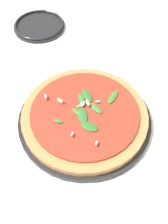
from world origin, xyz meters
The scene contains 3 objects.
ground_plane centered at (0.00, 0.00, 0.00)m, with size 6.00×6.00×0.00m, color silver.
pizza_arugula_main centered at (0.00, 0.03, 0.02)m, with size 0.32×0.32×0.05m.
side_plate_white centered at (0.40, 0.05, 0.01)m, with size 0.17×0.17×0.02m.
Camera 1 is at (-0.35, 0.15, 0.53)m, focal length 42.00 mm.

